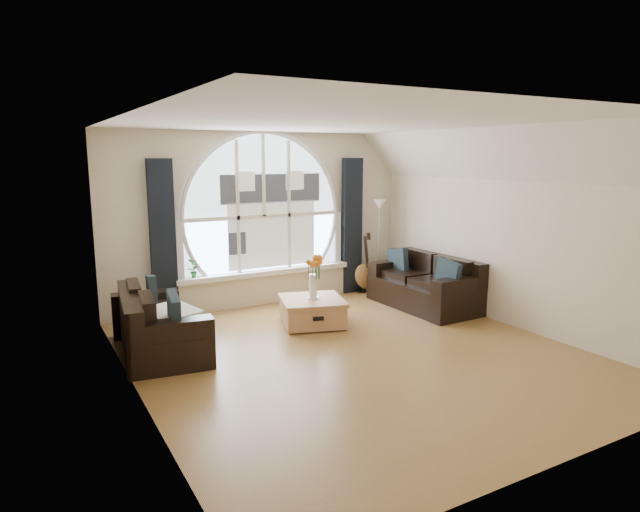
{
  "coord_description": "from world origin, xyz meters",
  "views": [
    {
      "loc": [
        -3.44,
        -5.2,
        2.33
      ],
      "look_at": [
        0.0,
        0.9,
        1.05
      ],
      "focal_mm": 30.78,
      "sensor_mm": 36.0,
      "label": 1
    }
  ],
  "objects": [
    {
      "name": "ground",
      "position": [
        0.0,
        0.0,
        0.0
      ],
      "size": [
        5.0,
        5.5,
        0.01
      ],
      "primitive_type": "cube",
      "color": "brown",
      "rests_on": "ground"
    },
    {
      "name": "ceiling",
      "position": [
        0.0,
        0.0,
        2.7
      ],
      "size": [
        5.0,
        5.5,
        0.01
      ],
      "primitive_type": "cube",
      "color": "silver",
      "rests_on": "ground"
    },
    {
      "name": "wall_back",
      "position": [
        0.0,
        2.75,
        1.35
      ],
      "size": [
        5.0,
        0.01,
        2.7
      ],
      "primitive_type": "cube",
      "color": "beige",
      "rests_on": "ground"
    },
    {
      "name": "wall_front",
      "position": [
        0.0,
        -2.75,
        1.35
      ],
      "size": [
        5.0,
        0.01,
        2.7
      ],
      "primitive_type": "cube",
      "color": "beige",
      "rests_on": "ground"
    },
    {
      "name": "wall_left",
      "position": [
        -2.5,
        0.0,
        1.35
      ],
      "size": [
        0.01,
        5.5,
        2.7
      ],
      "primitive_type": "cube",
      "color": "beige",
      "rests_on": "ground"
    },
    {
      "name": "wall_right",
      "position": [
        2.5,
        0.0,
        1.35
      ],
      "size": [
        0.01,
        5.5,
        2.7
      ],
      "primitive_type": "cube",
      "color": "beige",
      "rests_on": "ground"
    },
    {
      "name": "attic_slope",
      "position": [
        2.2,
        0.0,
        2.35
      ],
      "size": [
        0.92,
        5.5,
        0.72
      ],
      "primitive_type": "cube",
      "color": "silver",
      "rests_on": "ground"
    },
    {
      "name": "arched_window",
      "position": [
        0.0,
        2.72,
        1.62
      ],
      "size": [
        2.6,
        0.06,
        2.15
      ],
      "primitive_type": "cube",
      "color": "silver",
      "rests_on": "wall_back"
    },
    {
      "name": "window_sill",
      "position": [
        0.0,
        2.65,
        0.51
      ],
      "size": [
        2.9,
        0.22,
        0.08
      ],
      "primitive_type": "cube",
      "color": "white",
      "rests_on": "wall_back"
    },
    {
      "name": "window_frame",
      "position": [
        0.0,
        2.69,
        1.62
      ],
      "size": [
        2.76,
        0.08,
        2.15
      ],
      "primitive_type": "cube",
      "color": "white",
      "rests_on": "wall_back"
    },
    {
      "name": "neighbor_house",
      "position": [
        0.15,
        2.71,
        1.5
      ],
      "size": [
        1.7,
        0.02,
        1.5
      ],
      "primitive_type": "cube",
      "color": "silver",
      "rests_on": "wall_back"
    },
    {
      "name": "curtain_left",
      "position": [
        -1.6,
        2.63,
        1.15
      ],
      "size": [
        0.35,
        0.12,
        2.3
      ],
      "primitive_type": "cube",
      "color": "black",
      "rests_on": "ground"
    },
    {
      "name": "curtain_right",
      "position": [
        1.6,
        2.63,
        1.15
      ],
      "size": [
        0.35,
        0.12,
        2.3
      ],
      "primitive_type": "cube",
      "color": "black",
      "rests_on": "ground"
    },
    {
      "name": "sofa_left",
      "position": [
        -2.02,
        1.26,
        0.4
      ],
      "size": [
        1.04,
        1.78,
        0.75
      ],
      "primitive_type": "cube",
      "rotation": [
        0.0,
        0.0,
        -0.12
      ],
      "color": "black",
      "rests_on": "ground"
    },
    {
      "name": "sofa_right",
      "position": [
        2.04,
        1.24,
        0.4
      ],
      "size": [
        0.92,
        1.8,
        0.79
      ],
      "primitive_type": "cube",
      "rotation": [
        0.0,
        0.0,
        0.02
      ],
      "color": "black",
      "rests_on": "ground"
    },
    {
      "name": "coffee_chest",
      "position": [
        0.1,
        1.3,
        0.21
      ],
      "size": [
        1.06,
        1.06,
        0.41
      ],
      "primitive_type": "cube",
      "rotation": [
        0.0,
        0.0,
        -0.3
      ],
      "color": "#A87751",
      "rests_on": "ground"
    },
    {
      "name": "throw_blanket",
      "position": [
        -1.91,
        1.09,
        0.5
      ],
      "size": [
        0.7,
        0.7,
        0.1
      ],
      "primitive_type": "cube",
      "rotation": [
        0.0,
        0.0,
        0.33
      ],
      "color": "silver",
      "rests_on": "sofa_left"
    },
    {
      "name": "vase_flowers",
      "position": [
        0.1,
        1.28,
        0.76
      ],
      "size": [
        0.24,
        0.24,
        0.7
      ],
      "primitive_type": "cube",
      "color": "white",
      "rests_on": "coffee_chest"
    },
    {
      "name": "floor_lamp",
      "position": [
        2.02,
        2.42,
        0.8
      ],
      "size": [
        0.24,
        0.24,
        1.6
      ],
      "primitive_type": "cube",
      "color": "#B2B2B2",
      "rests_on": "ground"
    },
    {
      "name": "guitar",
      "position": [
        1.76,
        2.46,
        0.53
      ],
      "size": [
        0.38,
        0.27,
        1.06
      ],
      "primitive_type": "cube",
      "rotation": [
        0.0,
        0.0,
        -0.09
      ],
      "color": "#96632F",
      "rests_on": "ground"
    },
    {
      "name": "potted_plant",
      "position": [
        -1.17,
        2.65,
        0.7
      ],
      "size": [
        0.19,
        0.16,
        0.31
      ],
      "primitive_type": "imported",
      "rotation": [
        0.0,
        0.0,
        0.39
      ],
      "color": "#1E6023",
      "rests_on": "window_sill"
    }
  ]
}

